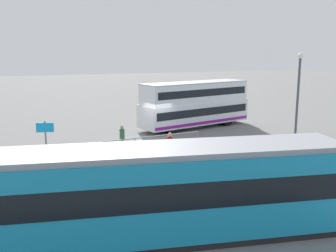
# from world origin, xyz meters

# --- Properties ---
(ground_plane) EXTENTS (160.00, 160.00, 0.00)m
(ground_plane) POSITION_xyz_m (0.00, 0.00, 0.00)
(ground_plane) COLOR slate
(double_decker_bus) EXTENTS (10.44, 4.96, 3.90)m
(double_decker_bus) POSITION_xyz_m (-4.20, -2.18, 2.00)
(double_decker_bus) COLOR white
(double_decker_bus) RESTS_ON ground
(tram_yellow) EXTENTS (16.10, 5.28, 3.28)m
(tram_yellow) POSITION_xyz_m (6.50, 15.10, 1.71)
(tram_yellow) COLOR teal
(tram_yellow) RESTS_ON ground
(pedestrian_near_railing) EXTENTS (0.36, 0.36, 1.78)m
(pedestrian_near_railing) POSITION_xyz_m (3.68, 3.52, 1.03)
(pedestrian_near_railing) COLOR #4C3F2D
(pedestrian_near_railing) RESTS_ON ground
(pedestrian_crossing) EXTENTS (0.44, 0.44, 1.75)m
(pedestrian_crossing) POSITION_xyz_m (1.54, 6.60, 1.01)
(pedestrian_crossing) COLOR #33384C
(pedestrian_crossing) RESTS_ON ground
(pedestrian_railing) EXTENTS (9.27, 0.87, 1.08)m
(pedestrian_railing) POSITION_xyz_m (3.07, 4.41, 0.75)
(pedestrian_railing) COLOR gray
(pedestrian_railing) RESTS_ON ground
(info_sign) EXTENTS (1.00, 0.28, 2.43)m
(info_sign) POSITION_xyz_m (8.43, 3.94, 1.67)
(info_sign) COLOR slate
(info_sign) RESTS_ON ground
(street_lamp) EXTENTS (0.36, 0.36, 6.35)m
(street_lamp) POSITION_xyz_m (-7.57, 6.66, 3.74)
(street_lamp) COLOR #4C4C51
(street_lamp) RESTS_ON ground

